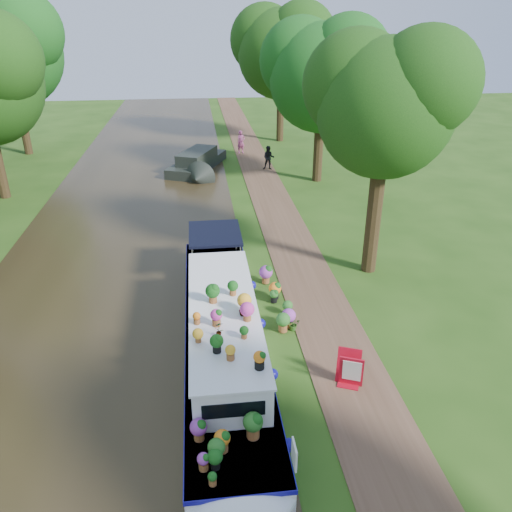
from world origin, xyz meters
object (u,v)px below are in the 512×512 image
at_px(plant_boat, 224,338).
at_px(second_boat, 197,162).
at_px(pedestrian_pink, 241,142).
at_px(pedestrian_dark, 269,158).
at_px(sandwich_board, 350,371).

distance_m(plant_boat, second_boat, 20.37).
height_order(second_boat, pedestrian_pink, pedestrian_pink).
relative_size(pedestrian_pink, pedestrian_dark, 1.07).
xyz_separation_m(plant_boat, pedestrian_dark, (4.15, 19.95, -0.06)).
bearing_deg(second_boat, sandwich_board, -56.61).
relative_size(plant_boat, pedestrian_dark, 8.84).
bearing_deg(pedestrian_dark, plant_boat, -89.85).
xyz_separation_m(sandwich_board, pedestrian_pink, (-0.56, 25.83, 0.36)).
distance_m(plant_boat, sandwich_board, 3.60).
distance_m(second_boat, pedestrian_pink, 5.22).
bearing_deg(plant_boat, pedestrian_pink, 83.58).
relative_size(plant_boat, pedestrian_pink, 8.23).
distance_m(plant_boat, pedestrian_pink, 24.59).
bearing_deg(pedestrian_pink, sandwich_board, -111.36).
distance_m(second_boat, pedestrian_dark, 4.68).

